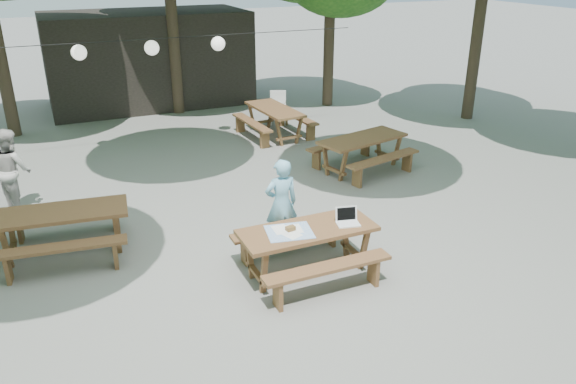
# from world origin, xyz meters

# --- Properties ---
(ground) EXTENTS (80.00, 80.00, 0.00)m
(ground) POSITION_xyz_m (0.00, 0.00, 0.00)
(ground) COLOR #62615D
(ground) RESTS_ON ground
(pavilion) EXTENTS (6.00, 3.00, 2.80)m
(pavilion) POSITION_xyz_m (0.50, 10.50, 1.40)
(pavilion) COLOR black
(pavilion) RESTS_ON ground
(main_picnic_table) EXTENTS (2.00, 1.58, 0.75)m
(main_picnic_table) POSITION_xyz_m (0.52, -0.84, 0.39)
(main_picnic_table) COLOR brown
(main_picnic_table) RESTS_ON ground
(picnic_table_nw) EXTENTS (2.09, 1.81, 0.75)m
(picnic_table_nw) POSITION_xyz_m (-2.72, 1.25, 0.39)
(picnic_table_nw) COLOR brown
(picnic_table_nw) RESTS_ON ground
(picnic_table_ne) EXTENTS (2.21, 1.97, 0.75)m
(picnic_table_ne) POSITION_xyz_m (3.50, 2.58, 0.39)
(picnic_table_ne) COLOR brown
(picnic_table_ne) RESTS_ON ground
(picnic_table_far_e) EXTENTS (1.70, 2.05, 0.75)m
(picnic_table_far_e) POSITION_xyz_m (2.71, 5.64, 0.39)
(picnic_table_far_e) COLOR brown
(picnic_table_far_e) RESTS_ON ground
(woman) EXTENTS (0.56, 0.38, 1.50)m
(woman) POSITION_xyz_m (0.52, 0.11, 0.75)
(woman) COLOR #7ABEDE
(woman) RESTS_ON ground
(second_person) EXTENTS (0.87, 0.94, 1.54)m
(second_person) POSITION_xyz_m (-3.42, 3.46, 0.77)
(second_person) COLOR beige
(second_person) RESTS_ON ground
(plastic_chair) EXTENTS (0.58, 0.58, 0.90)m
(plastic_chair) POSITION_xyz_m (3.25, 6.69, 0.26)
(plastic_chair) COLOR white
(plastic_chair) RESTS_ON ground
(laptop) EXTENTS (0.38, 0.33, 0.24)m
(laptop) POSITION_xyz_m (1.13, -0.92, 0.81)
(laptop) COLOR white
(laptop) RESTS_ON main_picnic_table
(tabletop_clutter) EXTENTS (0.74, 0.66, 0.08)m
(tabletop_clutter) POSITION_xyz_m (0.23, -0.84, 0.76)
(tabletop_clutter) COLOR #3D7FD1
(tabletop_clutter) RESTS_ON main_picnic_table
(paper_lanterns) EXTENTS (9.00, 0.34, 0.38)m
(paper_lanterns) POSITION_xyz_m (-0.19, 6.00, 2.40)
(paper_lanterns) COLOR black
(paper_lanterns) RESTS_ON ground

